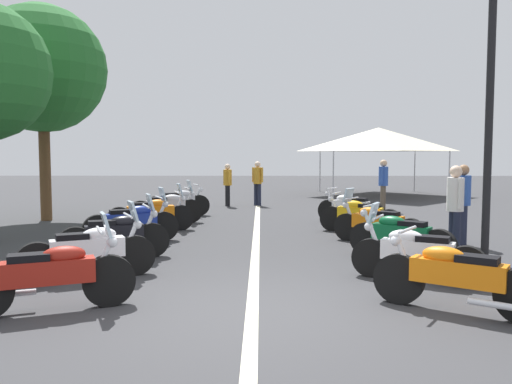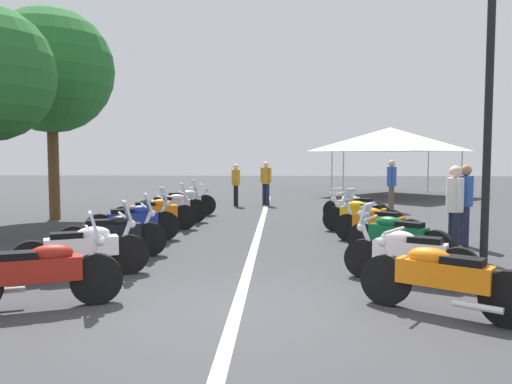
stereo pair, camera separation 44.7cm
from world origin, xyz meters
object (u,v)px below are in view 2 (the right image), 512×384
object	(u,v)px
motorcycle_left_row_0	(40,272)
motorcycle_left_row_6	(184,202)
motorcycle_right_row_1	(407,253)
motorcycle_right_row_3	(377,223)
motorcycle_left_row_5	(172,207)
bystander_2	(465,198)
bystander_1	(236,182)
motorcycle_left_row_2	(114,234)
motorcycle_right_row_4	(362,215)
bystander_0	(455,203)
motorcycle_right_row_0	(442,278)
motorcycle_right_row_2	(397,236)
motorcycle_left_row_4	(155,213)
bystander_4	(392,181)
motorcycle_left_row_3	(134,221)
roadside_tree_0	(51,71)
motorcycle_left_row_1	(84,249)
street_lamp_twin_globe	(490,66)
event_tent	(390,139)
bystander_3	(266,180)
motorcycle_right_row_5	(355,208)

from	to	relation	value
motorcycle_left_row_0	motorcycle_left_row_6	xyz separation A→B (m)	(9.78, 0.00, -0.01)
motorcycle_right_row_1	motorcycle_right_row_3	xyz separation A→B (m)	(3.35, -0.15, 0.00)
motorcycle_left_row_5	bystander_2	size ratio (longest dim) A/B	1.16
bystander_1	motorcycle_left_row_2	bearing A→B (deg)	65.53
motorcycle_left_row_5	motorcycle_right_row_4	xyz separation A→B (m)	(-1.61, -5.10, -0.02)
motorcycle_left_row_5	motorcycle_right_row_3	bearing A→B (deg)	-50.82
motorcycle_left_row_2	bystander_0	world-z (taller)	bystander_0
motorcycle_left_row_5	motorcycle_right_row_1	distance (m)	8.22
motorcycle_right_row_0	motorcycle_right_row_2	world-z (taller)	motorcycle_right_row_0
motorcycle_left_row_4	bystander_4	bearing A→B (deg)	15.69
motorcycle_left_row_3	motorcycle_left_row_0	bearing A→B (deg)	-112.05
bystander_0	bystander_1	size ratio (longest dim) A/B	1.09
motorcycle_left_row_2	roadside_tree_0	world-z (taller)	roadside_tree_0
bystander_1	bystander_2	xyz separation A→B (m)	(-8.15, -5.62, 0.09)
motorcycle_left_row_3	bystander_0	bearing A→B (deg)	-36.09
motorcycle_left_row_5	bystander_1	size ratio (longest dim) A/B	1.26
motorcycle_left_row_5	motorcycle_right_row_4	bearing A→B (deg)	-36.98
motorcycle_left_row_1	motorcycle_left_row_6	size ratio (longest dim) A/B	1.00
motorcycle_right_row_3	bystander_4	size ratio (longest dim) A/B	0.99
motorcycle_right_row_3	bystander_0	distance (m)	1.86
motorcycle_left_row_5	motorcycle_left_row_0	bearing A→B (deg)	-109.09
motorcycle_left_row_3	bystander_1	world-z (taller)	bystander_1
motorcycle_right_row_0	motorcycle_right_row_1	distance (m)	1.58
motorcycle_left_row_1	motorcycle_left_row_2	size ratio (longest dim) A/B	1.02
motorcycle_right_row_0	motorcycle_right_row_4	xyz separation A→B (m)	(6.47, -0.04, -0.01)
motorcycle_left_row_5	motorcycle_right_row_1	xyz separation A→B (m)	(-6.51, -5.02, -0.02)
motorcycle_left_row_6	motorcycle_right_row_3	bearing A→B (deg)	-65.11
motorcycle_right_row_3	motorcycle_left_row_2	bearing A→B (deg)	55.84
motorcycle_left_row_1	motorcycle_right_row_4	xyz separation A→B (m)	(4.81, -5.13, -0.02)
motorcycle_right_row_0	motorcycle_right_row_3	distance (m)	4.93
motorcycle_right_row_4	bystander_2	world-z (taller)	bystander_2
roadside_tree_0	bystander_4	bearing A→B (deg)	-76.33
street_lamp_twin_globe	bystander_4	distance (m)	8.69
motorcycle_right_row_1	event_tent	bearing A→B (deg)	-74.49
motorcycle_right_row_0	bystander_3	xyz separation A→B (m)	(13.27, 2.53, 0.52)
motorcycle_right_row_2	bystander_2	world-z (taller)	bystander_2
motorcycle_right_row_4	motorcycle_right_row_1	bearing A→B (deg)	116.65
motorcycle_left_row_6	motorcycle_right_row_3	world-z (taller)	motorcycle_right_row_3
motorcycle_right_row_3	bystander_3	distance (m)	8.77
motorcycle_left_row_0	bystander_2	distance (m)	8.49
motorcycle_left_row_6	motorcycle_left_row_2	bearing A→B (deg)	-112.57
bystander_0	bystander_2	world-z (taller)	bystander_0
motorcycle_left_row_1	bystander_2	size ratio (longest dim) A/B	1.13
motorcycle_left_row_4	bystander_0	bearing A→B (deg)	-43.37
motorcycle_right_row_0	bystander_1	size ratio (longest dim) A/B	1.15
bystander_2	motorcycle_right_row_5	bearing A→B (deg)	-59.98
roadside_tree_0	motorcycle_right_row_0	bearing A→B (deg)	-135.21
bystander_3	motorcycle_right_row_1	bearing A→B (deg)	-127.21
motorcycle_right_row_3	event_tent	world-z (taller)	event_tent
bystander_1	bystander_3	xyz separation A→B (m)	(0.29, -1.13, 0.05)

